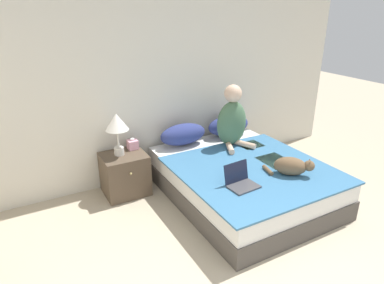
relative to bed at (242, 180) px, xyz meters
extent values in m
cube|color=beige|center=(-0.73, 1.07, 1.05)|extent=(6.06, 0.05, 2.55)
cube|color=#4C4742|center=(0.00, 0.01, -0.11)|extent=(1.58, 1.99, 0.23)
cube|color=silver|center=(0.00, 0.01, 0.11)|extent=(1.55, 1.96, 0.21)
cube|color=teal|center=(0.00, -0.19, 0.22)|extent=(1.62, 1.60, 0.02)
cube|color=#5B9384|center=(0.35, -0.14, 0.23)|extent=(0.32, 0.38, 0.01)
cube|color=#5B9384|center=(0.40, 0.38, 0.23)|extent=(0.29, 0.24, 0.01)
ellipsoid|color=navy|center=(-0.36, 0.83, 0.37)|extent=(0.63, 0.29, 0.27)
ellipsoid|color=navy|center=(0.35, 0.83, 0.37)|extent=(0.63, 0.29, 0.27)
ellipsoid|color=#476B4C|center=(0.18, 0.52, 0.52)|extent=(0.42, 0.23, 0.58)
sphere|color=#DBB293|center=(0.18, 0.52, 0.91)|extent=(0.22, 0.22, 0.22)
cylinder|color=#DBB293|center=(0.06, 0.37, 0.27)|extent=(0.19, 0.29, 0.07)
cylinder|color=#DBB293|center=(0.29, 0.37, 0.27)|extent=(0.19, 0.29, 0.07)
ellipsoid|color=brown|center=(0.25, -0.48, 0.33)|extent=(0.38, 0.38, 0.20)
sphere|color=brown|center=(0.39, -0.61, 0.36)|extent=(0.11, 0.11, 0.11)
cone|color=brown|center=(0.41, -0.58, 0.40)|extent=(0.05, 0.05, 0.05)
cone|color=brown|center=(0.37, -0.63, 0.40)|extent=(0.05, 0.05, 0.05)
cylinder|color=brown|center=(0.09, -0.32, 0.25)|extent=(0.09, 0.19, 0.04)
cube|color=#424247|center=(-0.35, -0.47, 0.24)|extent=(0.31, 0.23, 0.02)
cube|color=black|center=(-0.36, -0.34, 0.35)|extent=(0.30, 0.08, 0.21)
cube|color=brown|center=(-1.18, 0.77, 0.03)|extent=(0.51, 0.45, 0.51)
sphere|color=tan|center=(-1.18, 0.54, 0.14)|extent=(0.03, 0.03, 0.03)
cylinder|color=beige|center=(-1.22, 0.80, 0.33)|extent=(0.12, 0.12, 0.09)
cylinder|color=beige|center=(-1.22, 0.80, 0.48)|extent=(0.02, 0.02, 0.22)
cone|color=white|center=(-1.22, 0.80, 0.69)|extent=(0.27, 0.27, 0.19)
cube|color=#E09EB2|center=(-1.02, 0.89, 0.34)|extent=(0.12, 0.12, 0.11)
ellipsoid|color=white|center=(-1.02, 0.89, 0.41)|extent=(0.06, 0.04, 0.03)
camera|label=1|loc=(-2.25, -2.83, 1.94)|focal=32.00mm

